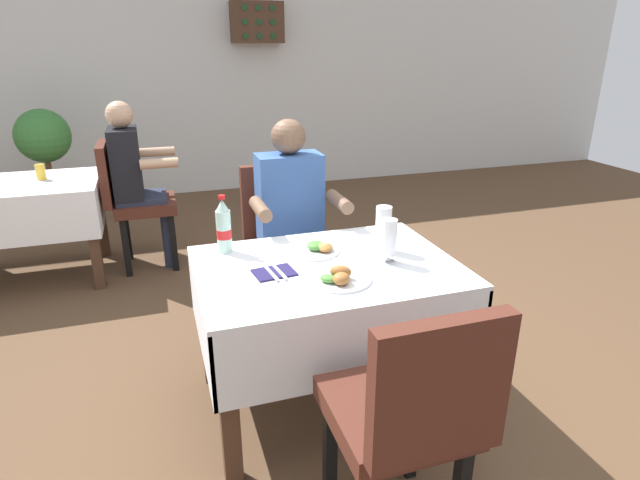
# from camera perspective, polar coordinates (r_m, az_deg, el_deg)

# --- Properties ---
(ground_plane) EXTENTS (11.00, 11.00, 0.00)m
(ground_plane) POSITION_cam_1_polar(r_m,az_deg,el_deg) (2.73, 0.38, -16.06)
(ground_plane) COLOR brown
(back_wall) EXTENTS (11.00, 0.12, 2.83)m
(back_wall) POSITION_cam_1_polar(r_m,az_deg,el_deg) (6.15, -12.22, 18.42)
(back_wall) COLOR silver
(back_wall) RESTS_ON ground
(main_dining_table) EXTENTS (1.14, 0.82, 0.73)m
(main_dining_table) POSITION_cam_1_polar(r_m,az_deg,el_deg) (2.35, 0.76, -6.53)
(main_dining_table) COLOR white
(main_dining_table) RESTS_ON ground
(chair_far_diner_seat) EXTENTS (0.44, 0.50, 0.97)m
(chair_far_diner_seat) POSITION_cam_1_polar(r_m,az_deg,el_deg) (3.06, -4.09, 0.08)
(chair_far_diner_seat) COLOR #4C2319
(chair_far_diner_seat) RESTS_ON ground
(chair_near_camera_side) EXTENTS (0.44, 0.50, 0.97)m
(chair_near_camera_side) POSITION_cam_1_polar(r_m,az_deg,el_deg) (1.74, 9.79, -18.22)
(chair_near_camera_side) COLOR #4C2319
(chair_near_camera_side) RESTS_ON ground
(seated_diner_far) EXTENTS (0.50, 0.46, 1.26)m
(seated_diner_far) POSITION_cam_1_polar(r_m,az_deg,el_deg) (2.92, -3.04, 2.31)
(seated_diner_far) COLOR #282D42
(seated_diner_far) RESTS_ON ground
(plate_near_camera) EXTENTS (0.26, 0.26, 0.07)m
(plate_near_camera) POSITION_cam_1_polar(r_m,az_deg,el_deg) (2.11, 2.16, -4.16)
(plate_near_camera) COLOR white
(plate_near_camera) RESTS_ON main_dining_table
(plate_far_diner) EXTENTS (0.25, 0.25, 0.05)m
(plate_far_diner) POSITION_cam_1_polar(r_m,az_deg,el_deg) (2.41, -0.43, -0.97)
(plate_far_diner) COLOR white
(plate_far_diner) RESTS_ON main_dining_table
(beer_glass_left) EXTENTS (0.07, 0.07, 0.20)m
(beer_glass_left) POSITION_cam_1_polar(r_m,az_deg,el_deg) (2.29, 7.60, 0.05)
(beer_glass_left) COLOR white
(beer_glass_left) RESTS_ON main_dining_table
(beer_glass_middle) EXTENTS (0.07, 0.07, 0.22)m
(beer_glass_middle) POSITION_cam_1_polar(r_m,az_deg,el_deg) (2.41, 6.99, 1.36)
(beer_glass_middle) COLOR white
(beer_glass_middle) RESTS_ON main_dining_table
(cola_bottle_primary) EXTENTS (0.07, 0.07, 0.27)m
(cola_bottle_primary) POSITION_cam_1_polar(r_m,az_deg,el_deg) (2.42, -10.56, 1.37)
(cola_bottle_primary) COLOR silver
(cola_bottle_primary) RESTS_ON main_dining_table
(napkin_cutlery_set) EXTENTS (0.18, 0.19, 0.01)m
(napkin_cutlery_set) POSITION_cam_1_polar(r_m,az_deg,el_deg) (2.20, -5.07, -3.56)
(napkin_cutlery_set) COLOR #231E4C
(napkin_cutlery_set) RESTS_ON main_dining_table
(background_dining_table) EXTENTS (0.98, 0.76, 0.73)m
(background_dining_table) POSITION_cam_1_polar(r_m,az_deg,el_deg) (4.22, -29.50, 3.12)
(background_dining_table) COLOR white
(background_dining_table) RESTS_ON ground
(background_chair_right) EXTENTS (0.50, 0.44, 0.97)m
(background_chair_right) POSITION_cam_1_polar(r_m,az_deg,el_deg) (4.13, -20.03, 4.41)
(background_chair_right) COLOR #4C2319
(background_chair_right) RESTS_ON ground
(background_patron) EXTENTS (0.46, 0.50, 1.26)m
(background_patron) POSITION_cam_1_polar(r_m,az_deg,el_deg) (4.09, -19.62, 6.59)
(background_patron) COLOR #282D42
(background_patron) RESTS_ON ground
(background_table_tumbler) EXTENTS (0.06, 0.06, 0.11)m
(background_table_tumbler) POSITION_cam_1_polar(r_m,az_deg,el_deg) (4.20, -28.41, 6.61)
(background_table_tumbler) COLOR gold
(background_table_tumbler) RESTS_ON background_dining_table
(potted_plant_corner) EXTENTS (0.48, 0.48, 1.09)m
(potted_plant_corner) POSITION_cam_1_polar(r_m,az_deg,el_deg) (5.47, -27.89, 8.18)
(potted_plant_corner) COLOR brown
(potted_plant_corner) RESTS_ON ground
(wall_bottle_rack) EXTENTS (0.56, 0.21, 0.42)m
(wall_bottle_rack) POSITION_cam_1_polar(r_m,az_deg,el_deg) (6.07, -6.95, 22.71)
(wall_bottle_rack) COLOR #472D1E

